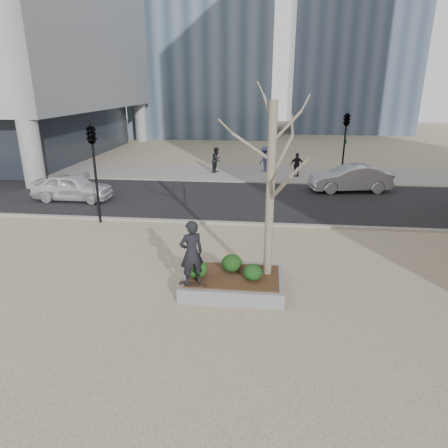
# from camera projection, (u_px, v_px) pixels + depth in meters

# --- Properties ---
(ground) EXTENTS (120.00, 120.00, 0.00)m
(ground) POSITION_uv_depth(u_px,v_px,m) (200.00, 288.00, 12.14)
(ground) COLOR tan
(ground) RESTS_ON ground
(street) EXTENTS (60.00, 8.00, 0.02)m
(street) POSITION_uv_depth(u_px,v_px,m) (231.00, 199.00, 21.52)
(street) COLOR black
(street) RESTS_ON ground
(far_sidewalk) EXTENTS (60.00, 6.00, 0.02)m
(far_sidewalk) POSITION_uv_depth(u_px,v_px,m) (241.00, 173.00, 28.09)
(far_sidewalk) COLOR gray
(far_sidewalk) RESTS_ON ground
(planter) EXTENTS (3.00, 2.00, 0.45)m
(planter) POSITION_uv_depth(u_px,v_px,m) (233.00, 283.00, 11.96)
(planter) COLOR gray
(planter) RESTS_ON ground
(planter_mulch) EXTENTS (2.70, 1.70, 0.04)m
(planter_mulch) POSITION_uv_depth(u_px,v_px,m) (233.00, 276.00, 11.88)
(planter_mulch) COLOR #382314
(planter_mulch) RESTS_ON planter
(sycamore_tree) EXTENTS (2.80, 2.80, 6.60)m
(sycamore_tree) POSITION_uv_depth(u_px,v_px,m) (271.00, 164.00, 10.96)
(sycamore_tree) COLOR gray
(sycamore_tree) RESTS_ON planter_mulch
(shrub_left) EXTENTS (0.62, 0.62, 0.53)m
(shrub_left) POSITION_uv_depth(u_px,v_px,m) (197.00, 269.00, 11.69)
(shrub_left) COLOR #183E13
(shrub_left) RESTS_ON planter_mulch
(shrub_middle) EXTENTS (0.62, 0.62, 0.53)m
(shrub_middle) POSITION_uv_depth(u_px,v_px,m) (232.00, 263.00, 12.07)
(shrub_middle) COLOR #153811
(shrub_middle) RESTS_ON planter_mulch
(shrub_right) EXTENTS (0.55, 0.55, 0.47)m
(shrub_right) POSITION_uv_depth(u_px,v_px,m) (253.00, 272.00, 11.54)
(shrub_right) COLOR #163E13
(shrub_right) RESTS_ON planter_mulch
(skateboard) EXTENTS (0.80, 0.31, 0.08)m
(skateboard) POSITION_uv_depth(u_px,v_px,m) (192.00, 285.00, 11.32)
(skateboard) COLOR black
(skateboard) RESTS_ON planter
(skateboarder) EXTENTS (0.82, 0.74, 1.89)m
(skateboarder) POSITION_uv_depth(u_px,v_px,m) (192.00, 253.00, 11.00)
(skateboarder) COLOR black
(skateboarder) RESTS_ON skateboard
(police_car) EXTENTS (4.16, 1.68, 1.42)m
(police_car) POSITION_uv_depth(u_px,v_px,m) (72.00, 187.00, 21.17)
(police_car) COLOR silver
(police_car) RESTS_ON street
(car_silver) EXTENTS (4.74, 2.28, 1.50)m
(car_silver) POSITION_uv_depth(u_px,v_px,m) (350.00, 178.00, 22.95)
(car_silver) COLOR #AFB0B7
(car_silver) RESTS_ON street
(pedestrian_a) EXTENTS (0.88, 1.00, 1.75)m
(pedestrian_a) POSITION_uv_depth(u_px,v_px,m) (217.00, 160.00, 27.86)
(pedestrian_a) COLOR black
(pedestrian_a) RESTS_ON far_sidewalk
(pedestrian_b) EXTENTS (1.13, 1.31, 1.76)m
(pedestrian_b) POSITION_uv_depth(u_px,v_px,m) (264.00, 159.00, 28.18)
(pedestrian_b) COLOR #3D486E
(pedestrian_b) RESTS_ON far_sidewalk
(pedestrian_c) EXTENTS (0.99, 0.57, 1.58)m
(pedestrian_c) POSITION_uv_depth(u_px,v_px,m) (297.00, 165.00, 26.56)
(pedestrian_c) COLOR black
(pedestrian_c) RESTS_ON far_sidewalk
(traffic_light_near) EXTENTS (0.60, 2.48, 4.50)m
(traffic_light_near) POSITION_uv_depth(u_px,v_px,m) (95.00, 173.00, 17.23)
(traffic_light_near) COLOR black
(traffic_light_near) RESTS_ON ground
(traffic_light_far) EXTENTS (0.60, 2.48, 4.50)m
(traffic_light_far) POSITION_uv_depth(u_px,v_px,m) (344.00, 147.00, 24.41)
(traffic_light_far) COLOR black
(traffic_light_far) RESTS_ON ground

